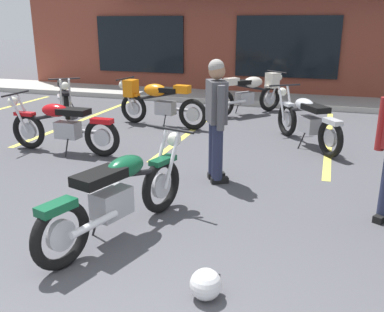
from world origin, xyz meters
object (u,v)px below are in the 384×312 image
object	(u,v)px
motorcycle_foreground_classic	(119,194)
motorcycle_black_cruiser	(251,92)
motorcycle_blue_standard	(62,126)
helmet_on_pavement	(206,284)
motorcycle_silver_naked	(65,95)
motorcycle_orange_scrambler	(157,101)
motorcycle_red_sportbike	(307,120)
person_by_back_row	(216,114)

from	to	relation	value
motorcycle_foreground_classic	motorcycle_black_cruiser	xyz separation A→B (m)	(0.17, 6.50, 0.07)
motorcycle_blue_standard	helmet_on_pavement	size ratio (longest dim) A/B	8.10
motorcycle_black_cruiser	motorcycle_silver_naked	bearing A→B (deg)	-160.82
motorcycle_orange_scrambler	motorcycle_red_sportbike	bearing A→B (deg)	-10.74
motorcycle_red_sportbike	motorcycle_blue_standard	world-z (taller)	same
motorcycle_foreground_classic	motorcycle_orange_scrambler	bearing A→B (deg)	107.80
motorcycle_black_cruiser	motorcycle_orange_scrambler	distance (m)	2.47
motorcycle_blue_standard	motorcycle_orange_scrambler	distance (m)	2.44
motorcycle_silver_naked	person_by_back_row	xyz separation A→B (m)	(4.55, -3.21, 0.49)
motorcycle_foreground_classic	person_by_back_row	bearing A→B (deg)	73.98
motorcycle_red_sportbike	motorcycle_blue_standard	xyz separation A→B (m)	(-3.89, -1.72, 0.00)
motorcycle_silver_naked	motorcycle_blue_standard	bearing A→B (deg)	-56.87
motorcycle_orange_scrambler	helmet_on_pavement	xyz separation A→B (m)	(2.65, -5.44, -0.40)
motorcycle_foreground_classic	motorcycle_blue_standard	size ratio (longest dim) A/B	0.98
motorcycle_red_sportbike	motorcycle_black_cruiser	bearing A→B (deg)	120.88
motorcycle_foreground_classic	motorcycle_red_sportbike	distance (m)	4.40
motorcycle_foreground_classic	helmet_on_pavement	bearing A→B (deg)	-33.52
motorcycle_orange_scrambler	person_by_back_row	bearing A→B (deg)	-54.42
person_by_back_row	motorcycle_orange_scrambler	bearing A→B (deg)	125.58
motorcycle_black_cruiser	helmet_on_pavement	bearing A→B (deg)	-82.33
motorcycle_orange_scrambler	motorcycle_blue_standard	bearing A→B (deg)	-108.52
motorcycle_red_sportbike	person_by_back_row	size ratio (longest dim) A/B	1.09
motorcycle_red_sportbike	person_by_back_row	distance (m)	2.54
motorcycle_foreground_classic	motorcycle_blue_standard	world-z (taller)	same
motorcycle_orange_scrambler	person_by_back_row	distance (m)	3.52
motorcycle_black_cruiser	motorcycle_orange_scrambler	bearing A→B (deg)	-132.52
motorcycle_foreground_classic	helmet_on_pavement	size ratio (longest dim) A/B	7.92
motorcycle_black_cruiser	person_by_back_row	world-z (taller)	person_by_back_row
motorcycle_orange_scrambler	helmet_on_pavement	size ratio (longest dim) A/B	8.09
motorcycle_blue_standard	motorcycle_orange_scrambler	world-z (taller)	same
motorcycle_foreground_classic	person_by_back_row	xyz separation A→B (m)	(0.53, 1.84, 0.49)
motorcycle_blue_standard	helmet_on_pavement	bearing A→B (deg)	-42.46
motorcycle_orange_scrambler	person_by_back_row	xyz separation A→B (m)	(2.03, -2.84, 0.42)
motorcycle_orange_scrambler	motorcycle_foreground_classic	bearing A→B (deg)	-72.20
helmet_on_pavement	person_by_back_row	bearing A→B (deg)	103.32
motorcycle_foreground_classic	helmet_on_pavement	xyz separation A→B (m)	(1.14, -0.76, -0.33)
motorcycle_blue_standard	person_by_back_row	distance (m)	2.90
motorcycle_red_sportbike	motorcycle_foreground_classic	bearing A→B (deg)	-111.46
motorcycle_foreground_classic	motorcycle_silver_naked	world-z (taller)	same
motorcycle_red_sportbike	helmet_on_pavement	distance (m)	4.89
person_by_back_row	helmet_on_pavement	bearing A→B (deg)	-76.68
person_by_back_row	motorcycle_black_cruiser	bearing A→B (deg)	94.44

